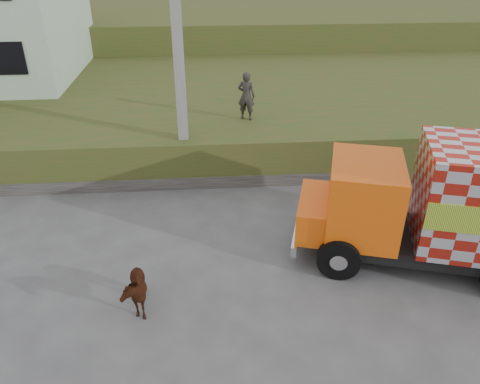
{
  "coord_description": "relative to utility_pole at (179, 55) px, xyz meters",
  "views": [
    {
      "loc": [
        -0.29,
        -9.22,
        7.16
      ],
      "look_at": [
        0.53,
        1.33,
        1.3
      ],
      "focal_mm": 35.0,
      "sensor_mm": 36.0,
      "label": 1
    }
  ],
  "objects": [
    {
      "name": "ground",
      "position": [
        1.0,
        -4.6,
        -4.08
      ],
      "size": [
        120.0,
        120.0,
        0.0
      ],
      "primitive_type": "plane",
      "color": "#474749",
      "rests_on": "ground"
    },
    {
      "name": "embankment",
      "position": [
        1.0,
        5.4,
        -3.33
      ],
      "size": [
        40.0,
        12.0,
        1.5
      ],
      "primitive_type": "cube",
      "color": "#334D19",
      "rests_on": "ground"
    },
    {
      "name": "embankment_far",
      "position": [
        1.0,
        17.4,
        -2.58
      ],
      "size": [
        40.0,
        12.0,
        3.0
      ],
      "primitive_type": "cube",
      "color": "#334D19",
      "rests_on": "ground"
    },
    {
      "name": "retaining_strip",
      "position": [
        -1.0,
        -0.4,
        -3.88
      ],
      "size": [
        16.0,
        0.5,
        0.4
      ],
      "primitive_type": "cube",
      "color": "#595651",
      "rests_on": "ground"
    },
    {
      "name": "utility_pole",
      "position": [
        0.0,
        0.0,
        0.0
      ],
      "size": [
        1.2,
        0.3,
        8.0
      ],
      "color": "gray",
      "rests_on": "ground"
    },
    {
      "name": "cargo_truck",
      "position": [
        6.71,
        -5.01,
        -2.46
      ],
      "size": [
        7.37,
        4.08,
        3.14
      ],
      "rotation": [
        0.0,
        0.0,
        -0.28
      ],
      "color": "black",
      "rests_on": "ground"
    },
    {
      "name": "cow",
      "position": [
        -0.97,
        -5.95,
        -3.54
      ],
      "size": [
        0.83,
        1.36,
        1.07
      ],
      "primitive_type": "imported",
      "rotation": [
        0.0,
        0.0,
        0.21
      ],
      "color": "black",
      "rests_on": "ground"
    },
    {
      "name": "pedestrian",
      "position": [
        2.12,
        1.6,
        -1.75
      ],
      "size": [
        0.71,
        0.59,
        1.65
      ],
      "primitive_type": "imported",
      "rotation": [
        0.0,
        0.0,
        2.75
      ],
      "color": "#32302C",
      "rests_on": "embankment"
    }
  ]
}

